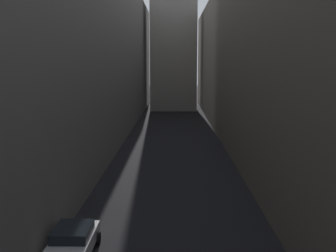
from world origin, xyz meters
name	(u,v)px	position (x,y,z in m)	size (l,w,h in m)	color
ground_plane	(172,155)	(0.00, 48.00, 0.00)	(264.00, 264.00, 0.00)	black
building_block_left	(64,51)	(-10.68, 50.00, 10.09)	(10.35, 108.00, 20.18)	slate
building_block_right	(302,59)	(12.70, 50.00, 9.30)	(14.41, 108.00, 18.59)	#60594F
parked_car_left_far	(72,242)	(-4.40, 26.30, 0.76)	(1.99, 4.31, 1.44)	#B7B7BC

